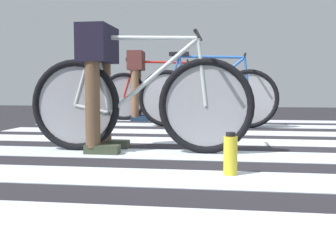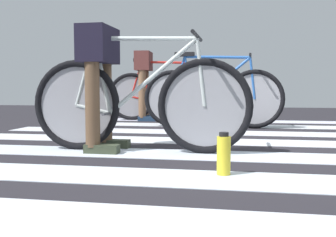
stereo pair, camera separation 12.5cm
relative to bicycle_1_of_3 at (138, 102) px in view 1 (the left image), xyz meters
name	(u,v)px [view 1 (the left image)]	position (x,y,z in m)	size (l,w,h in m)	color
ground	(237,151)	(0.76, 0.22, -0.40)	(18.00, 14.00, 0.02)	black
crosswalk_markings	(237,148)	(0.76, 0.29, -0.38)	(5.48, 5.77, 0.00)	silver
bicycle_1_of_3	(138,102)	(0.00, 0.00, 0.00)	(1.74, 0.52, 0.93)	black
cyclist_1_of_3	(99,71)	(-0.31, 0.00, 0.24)	(0.32, 0.41, 0.97)	brown
bicycle_2_of_3	(207,96)	(0.44, 1.97, 0.00)	(1.74, 0.52, 0.93)	black
bicycle_3_of_3	(157,95)	(-0.33, 2.90, 0.00)	(1.74, 0.52, 0.93)	black
cyclist_3_of_3	(137,76)	(-0.64, 2.88, 0.28)	(0.34, 0.42, 1.03)	brown
water_bottle	(230,155)	(0.69, -0.72, -0.27)	(0.08, 0.08, 0.25)	gold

